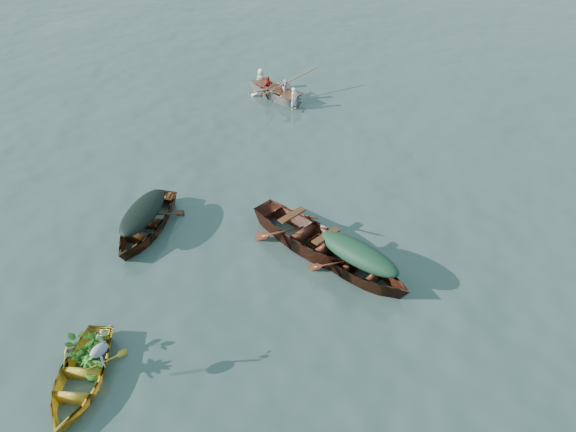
# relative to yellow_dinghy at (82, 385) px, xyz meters

# --- Properties ---
(ground) EXTENTS (140.00, 140.00, 0.00)m
(ground) POSITION_rel_yellow_dinghy_xyz_m (0.21, 3.45, 0.00)
(ground) COLOR #374D47
(ground) RESTS_ON ground
(yellow_dinghy) EXTENTS (2.94, 3.43, 0.87)m
(yellow_dinghy) POSITION_rel_yellow_dinghy_xyz_m (0.00, 0.00, 0.00)
(yellow_dinghy) COLOR #C28B25
(yellow_dinghy) RESTS_ON ground
(dark_covered_boat) EXTENTS (2.89, 4.15, 0.99)m
(dark_covered_boat) POSITION_rel_yellow_dinghy_xyz_m (-2.80, 4.08, 0.00)
(dark_covered_boat) COLOR #452410
(dark_covered_boat) RESTS_ON ground
(green_tarp_boat) EXTENTS (4.23, 1.59, 0.95)m
(green_tarp_boat) POSITION_rel_yellow_dinghy_xyz_m (2.63, 6.13, 0.00)
(green_tarp_boat) COLOR #461A10
(green_tarp_boat) RESTS_ON ground
(open_wooden_boat) EXTENTS (5.15, 2.20, 1.20)m
(open_wooden_boat) POSITION_rel_yellow_dinghy_xyz_m (1.06, 6.24, 0.00)
(open_wooden_boat) COLOR #5D2017
(open_wooden_boat) RESTS_ON ground
(rowed_boat) EXTENTS (4.01, 1.71, 0.90)m
(rowed_boat) POSITION_rel_yellow_dinghy_xyz_m (-5.22, 12.76, 0.00)
(rowed_boat) COLOR beige
(rowed_boat) RESTS_ON ground
(dark_tarp_cover) EXTENTS (1.59, 2.28, 0.40)m
(dark_tarp_cover) POSITION_rel_yellow_dinghy_xyz_m (-2.80, 4.08, 0.69)
(dark_tarp_cover) COLOR black
(dark_tarp_cover) RESTS_ON dark_covered_boat
(green_tarp_cover) EXTENTS (2.33, 0.87, 0.52)m
(green_tarp_cover) POSITION_rel_yellow_dinghy_xyz_m (2.63, 6.13, 0.74)
(green_tarp_cover) COLOR #153420
(green_tarp_cover) RESTS_ON green_tarp_boat
(thwart_benches) EXTENTS (2.59, 1.26, 0.04)m
(thwart_benches) POSITION_rel_yellow_dinghy_xyz_m (1.06, 6.24, 0.62)
(thwart_benches) COLOR #462510
(thwart_benches) RESTS_ON open_wooden_boat
(heron) EXTENTS (0.46, 0.49, 0.92)m
(heron) POSITION_rel_yellow_dinghy_xyz_m (0.43, 0.35, 0.89)
(heron) COLOR #989AA1
(heron) RESTS_ON yellow_dinghy
(dinghy_weeds) EXTENTS (1.08, 1.14, 0.60)m
(dinghy_weeds) POSITION_rel_yellow_dinghy_xyz_m (-0.28, 0.47, 0.73)
(dinghy_weeds) COLOR #20651A
(dinghy_weeds) RESTS_ON yellow_dinghy
(rowers) EXTENTS (2.84, 1.43, 0.76)m
(rowers) POSITION_rel_yellow_dinghy_xyz_m (-5.22, 12.76, 0.83)
(rowers) COLOR white
(rowers) RESTS_ON rowed_boat
(oars) EXTENTS (0.96, 2.66, 0.06)m
(oars) POSITION_rel_yellow_dinghy_xyz_m (-5.22, 12.76, 0.48)
(oars) COLOR #A8683F
(oars) RESTS_ON rowed_boat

